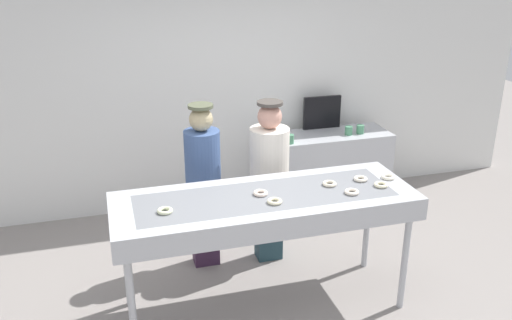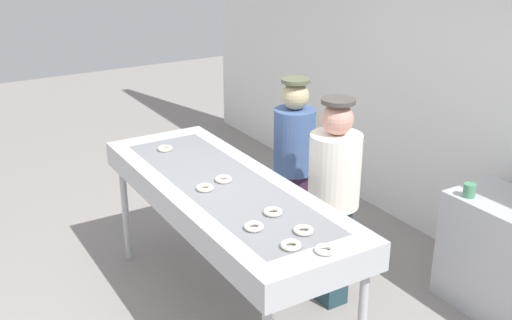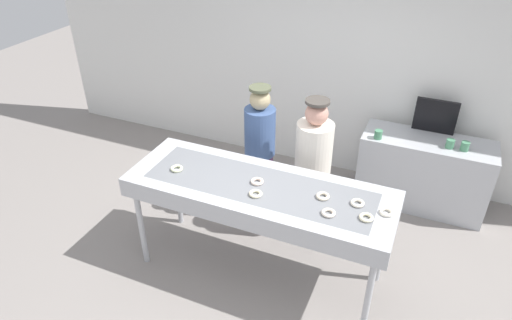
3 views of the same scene
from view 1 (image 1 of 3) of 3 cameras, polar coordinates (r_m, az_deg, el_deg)
ground_plane at (r=4.85m, az=0.90°, el=-14.96°), size 16.00×16.00×0.00m
back_wall at (r=6.19m, az=-5.15°, el=10.19°), size 8.00×0.12×3.38m
fryer_conveyor at (r=4.36m, az=0.97°, el=-4.85°), size 2.42×0.83×1.04m
sugar_donut_0 at (r=4.10m, az=-9.52°, el=-5.26°), size 0.16×0.16×0.03m
sugar_donut_1 at (r=4.76m, az=13.66°, el=-1.74°), size 0.12×0.12×0.03m
sugar_donut_2 at (r=4.19m, az=1.97°, el=-4.34°), size 0.17×0.17×0.03m
sugar_donut_3 at (r=4.41m, az=10.00°, el=-3.31°), size 0.16×0.16×0.03m
sugar_donut_4 at (r=4.53m, az=7.71°, el=-2.48°), size 0.16×0.16×0.03m
sugar_donut_5 at (r=4.32m, az=0.48°, el=-3.48°), size 0.16×0.16×0.03m
sugar_donut_6 at (r=4.59m, az=12.96°, el=-2.54°), size 0.15×0.15×0.03m
sugar_donut_7 at (r=4.67m, az=10.90°, el=-1.95°), size 0.12×0.12×0.03m
worker_baker at (r=5.04m, az=-5.56°, el=-1.85°), size 0.33×0.33×1.59m
worker_assistant at (r=5.10m, az=1.39°, el=-1.16°), size 0.37×0.37×1.60m
prep_counter at (r=6.51m, az=7.45°, el=-0.88°), size 1.44×0.56×0.87m
paper_cup_0 at (r=6.42m, az=10.86°, el=3.18°), size 0.09×0.09×0.10m
paper_cup_1 at (r=6.35m, az=9.68°, el=3.06°), size 0.09×0.09×0.10m
paper_cup_2 at (r=5.99m, az=3.59°, el=2.20°), size 0.09×0.09×0.10m
menu_display at (r=6.51m, az=6.92°, el=4.98°), size 0.46×0.04×0.39m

